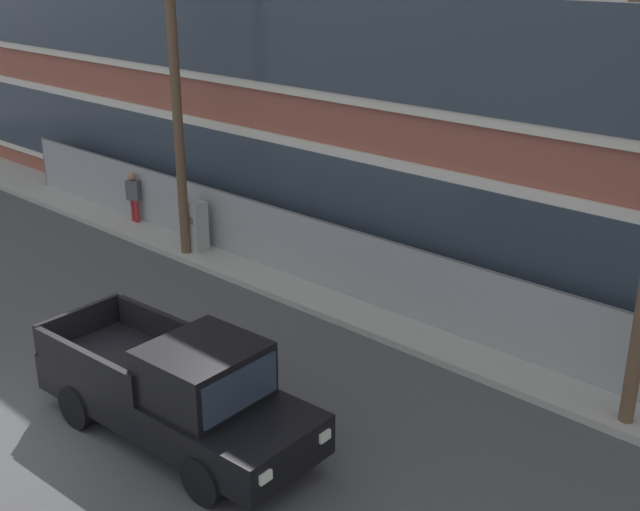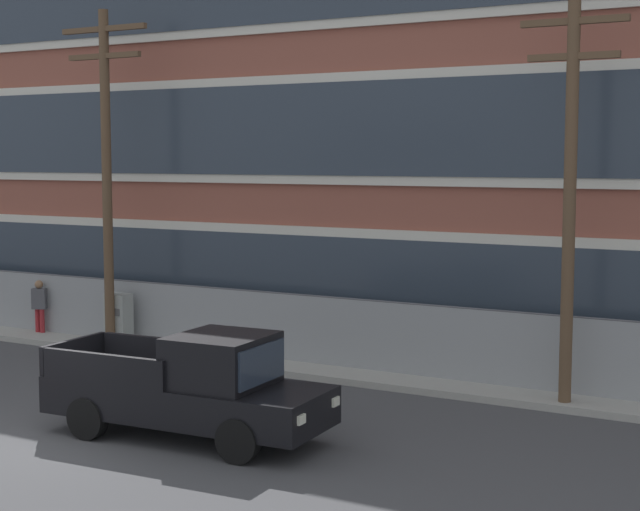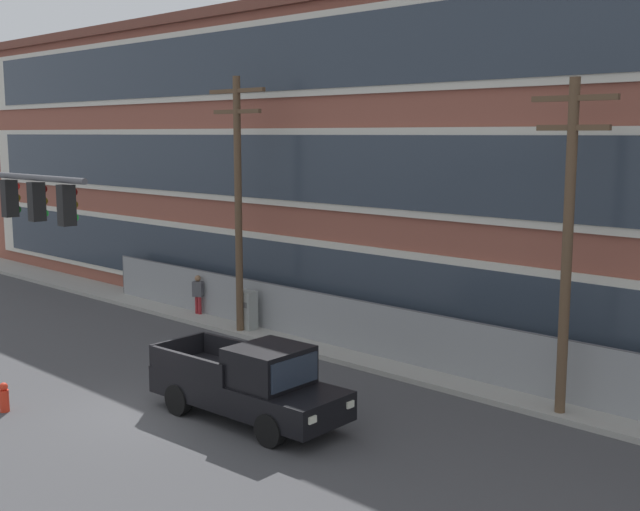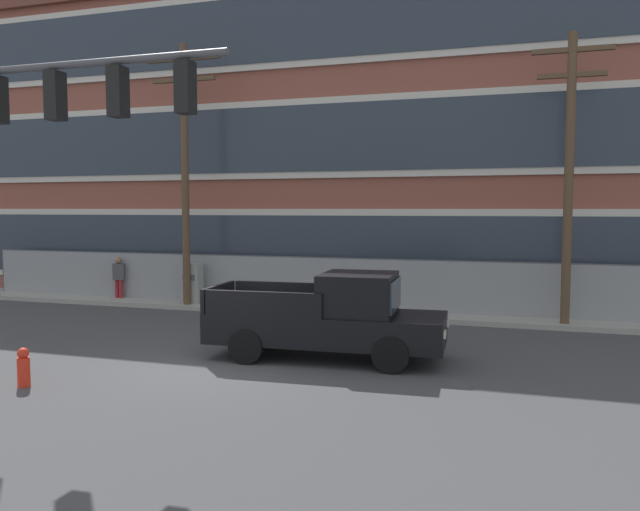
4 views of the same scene
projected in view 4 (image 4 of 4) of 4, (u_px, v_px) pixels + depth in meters
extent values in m
plane|color=#424244|center=(224.00, 362.00, 14.23)|extent=(160.00, 160.00, 0.00)
cube|color=#9E9B93|center=(319.00, 310.00, 21.07)|extent=(80.00, 1.98, 0.16)
cube|color=brown|center=(340.00, 155.00, 26.35)|extent=(55.74, 9.45, 11.51)
cube|color=beige|center=(303.00, 248.00, 22.07)|extent=(51.28, 0.10, 2.76)
cube|color=#2D3844|center=(302.00, 248.00, 22.01)|extent=(49.05, 0.06, 2.30)
cube|color=beige|center=(303.00, 139.00, 21.78)|extent=(51.28, 0.10, 2.76)
cube|color=#2D3844|center=(302.00, 138.00, 21.72)|extent=(49.05, 0.06, 2.30)
cube|color=beige|center=(302.00, 26.00, 21.49)|extent=(51.28, 0.10, 2.76)
cube|color=#2D3844|center=(302.00, 26.00, 21.43)|extent=(49.05, 0.06, 2.30)
cube|color=brown|center=(340.00, 11.00, 25.90)|extent=(56.24, 9.95, 0.40)
cube|color=gray|center=(306.00, 284.00, 21.33)|extent=(25.86, 0.04, 1.84)
cylinder|color=#4C4C51|center=(4.00, 273.00, 25.21)|extent=(0.06, 0.06, 1.84)
cylinder|color=#4C4C51|center=(306.00, 257.00, 21.26)|extent=(25.86, 0.05, 0.05)
cylinder|color=#4C4C51|center=(73.00, 64.00, 11.43)|extent=(6.27, 0.14, 0.14)
cylinder|color=red|center=(4.00, 87.00, 12.16)|extent=(0.04, 0.18, 0.18)
cylinder|color=#503E08|center=(4.00, 101.00, 12.18)|extent=(0.04, 0.18, 0.18)
cylinder|color=#0A4011|center=(5.00, 116.00, 12.20)|extent=(0.04, 0.18, 0.18)
cube|color=black|center=(55.00, 96.00, 11.60)|extent=(0.28, 0.32, 0.90)
cylinder|color=red|center=(62.00, 83.00, 11.75)|extent=(0.04, 0.18, 0.18)
cylinder|color=#503E08|center=(62.00, 98.00, 11.77)|extent=(0.04, 0.18, 0.18)
cylinder|color=#0A4011|center=(63.00, 113.00, 11.79)|extent=(0.04, 0.18, 0.18)
cube|color=black|center=(118.00, 92.00, 11.19)|extent=(0.28, 0.32, 0.90)
cylinder|color=#4B0807|center=(124.00, 78.00, 11.34)|extent=(0.04, 0.18, 0.18)
cylinder|color=#503E08|center=(124.00, 94.00, 11.36)|extent=(0.04, 0.18, 0.18)
cylinder|color=green|center=(124.00, 109.00, 11.38)|extent=(0.04, 0.18, 0.18)
cube|color=black|center=(185.00, 88.00, 10.78)|extent=(0.28, 0.32, 0.90)
cylinder|color=#4B0807|center=(190.00, 73.00, 10.93)|extent=(0.04, 0.18, 0.18)
cylinder|color=#503E08|center=(191.00, 89.00, 10.95)|extent=(0.04, 0.18, 0.18)
cylinder|color=green|center=(191.00, 106.00, 10.97)|extent=(0.04, 0.18, 0.18)
cube|color=black|center=(326.00, 327.00, 14.50)|extent=(5.56, 2.22, 0.70)
cube|color=black|center=(358.00, 294.00, 14.25)|extent=(1.73, 1.86, 0.93)
cube|color=#283342|center=(395.00, 295.00, 14.05)|extent=(0.15, 1.58, 0.70)
cube|color=black|center=(287.00, 293.00, 15.63)|extent=(2.74, 0.27, 0.56)
cube|color=black|center=(263.00, 304.00, 13.89)|extent=(2.74, 0.27, 0.56)
cube|color=black|center=(218.00, 296.00, 15.12)|extent=(0.20, 1.85, 0.56)
cylinder|color=black|center=(401.00, 338.00, 14.98)|extent=(0.81, 0.30, 0.80)
cylinder|color=black|center=(391.00, 355.00, 13.27)|extent=(0.81, 0.30, 0.80)
cylinder|color=black|center=(272.00, 331.00, 15.79)|extent=(0.81, 0.30, 0.80)
cylinder|color=black|center=(246.00, 346.00, 14.09)|extent=(0.81, 0.30, 0.80)
cube|color=white|center=(448.00, 323.00, 14.46)|extent=(0.07, 0.24, 0.16)
cube|color=white|center=(445.00, 334.00, 13.16)|extent=(0.07, 0.24, 0.16)
cylinder|color=brown|center=(185.00, 178.00, 21.52)|extent=(0.26, 0.26, 9.10)
cube|color=brown|center=(183.00, 59.00, 21.21)|extent=(2.79, 0.14, 0.14)
cube|color=brown|center=(184.00, 80.00, 21.26)|extent=(2.37, 0.14, 0.14)
cylinder|color=brown|center=(569.00, 183.00, 17.88)|extent=(0.26, 0.26, 8.48)
cube|color=brown|center=(573.00, 50.00, 17.59)|extent=(2.20, 0.14, 0.14)
cube|color=brown|center=(572.00, 75.00, 17.65)|extent=(1.87, 0.14, 0.14)
cube|color=#939993|center=(192.00, 286.00, 22.10)|extent=(0.69, 0.45, 1.55)
cube|color=#515151|center=(189.00, 278.00, 21.85)|extent=(0.48, 0.02, 0.20)
cylinder|color=maroon|center=(117.00, 291.00, 23.39)|extent=(0.14, 0.14, 0.85)
cylinder|color=maroon|center=(121.00, 291.00, 23.33)|extent=(0.14, 0.14, 0.85)
cube|color=#4C4C51|center=(119.00, 272.00, 23.31)|extent=(0.46, 0.39, 0.60)
sphere|color=#8C6647|center=(118.00, 260.00, 23.27)|extent=(0.24, 0.24, 0.24)
cylinder|color=red|center=(24.00, 372.00, 12.27)|extent=(0.24, 0.24, 0.58)
sphere|color=red|center=(23.00, 353.00, 12.24)|extent=(0.22, 0.22, 0.22)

